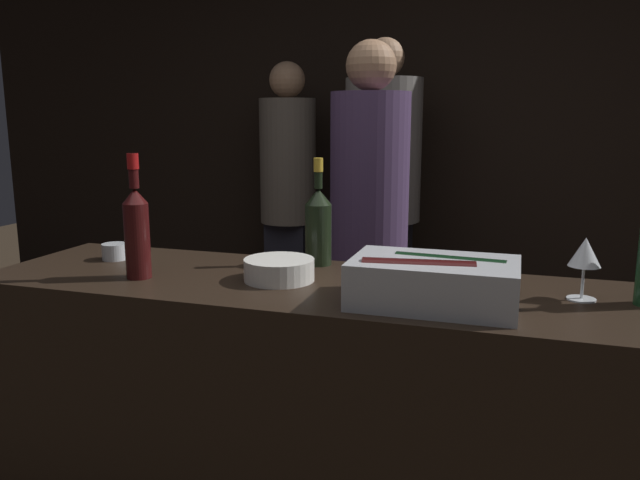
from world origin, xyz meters
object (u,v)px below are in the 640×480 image
at_px(ice_bin_with_bottles, 434,281).
at_px(red_wine_bottle_tall, 137,228).
at_px(candle_votive, 115,251).
at_px(person_grey_polo, 288,192).
at_px(person_in_hoodie, 369,223).
at_px(person_blond_tee, 382,191).
at_px(wine_glass, 585,254).
at_px(bowl_white, 279,269).
at_px(champagne_bottle, 318,224).

distance_m(ice_bin_with_bottles, red_wine_bottle_tall, 0.87).
height_order(candle_votive, person_grey_polo, person_grey_polo).
xyz_separation_m(person_in_hoodie, person_blond_tee, (-0.11, 0.80, 0.05)).
distance_m(candle_votive, person_in_hoodie, 1.09).
relative_size(ice_bin_with_bottles, wine_glass, 2.50).
height_order(bowl_white, wine_glass, wine_glass).
distance_m(champagne_bottle, person_in_hoodie, 0.74).
xyz_separation_m(bowl_white, person_grey_polo, (-0.67, 1.86, -0.01)).
relative_size(candle_votive, champagne_bottle, 0.24).
relative_size(wine_glass, person_grey_polo, 0.09).
relative_size(red_wine_bottle_tall, person_grey_polo, 0.21).
height_order(bowl_white, candle_votive, bowl_white).
distance_m(candle_votive, person_blond_tee, 1.75).
distance_m(champagne_bottle, person_grey_polo, 1.78).
xyz_separation_m(ice_bin_with_bottles, red_wine_bottle_tall, (-0.86, 0.01, 0.09)).
bearing_deg(red_wine_bottle_tall, candle_votive, 139.70).
height_order(champagne_bottle, person_in_hoodie, person_in_hoodie).
xyz_separation_m(wine_glass, champagne_bottle, (-0.77, 0.17, 0.01)).
bearing_deg(candle_votive, person_grey_polo, 91.58).
relative_size(candle_votive, person_in_hoodie, 0.05).
bearing_deg(person_grey_polo, red_wine_bottle_tall, 24.73).
bearing_deg(wine_glass, ice_bin_with_bottles, -155.53).
relative_size(ice_bin_with_bottles, red_wine_bottle_tall, 1.13).
relative_size(candle_votive, person_blond_tee, 0.04).
xyz_separation_m(champagne_bottle, person_grey_polo, (-0.72, 1.63, -0.11)).
bearing_deg(red_wine_bottle_tall, person_blond_tee, 79.77).
relative_size(bowl_white, person_blond_tee, 0.11).
distance_m(bowl_white, person_in_hoodie, 0.95).
relative_size(bowl_white, red_wine_bottle_tall, 0.56).
bearing_deg(candle_votive, champagne_bottle, 11.94).
xyz_separation_m(ice_bin_with_bottles, bowl_white, (-0.46, 0.11, -0.03)).
height_order(ice_bin_with_bottles, red_wine_bottle_tall, red_wine_bottle_tall).
xyz_separation_m(candle_votive, red_wine_bottle_tall, (0.22, -0.18, 0.12)).
distance_m(ice_bin_with_bottles, person_blond_tee, 1.93).
bearing_deg(person_in_hoodie, person_blond_tee, 149.93).
distance_m(bowl_white, person_grey_polo, 1.97).
distance_m(ice_bin_with_bottles, champagne_bottle, 0.54).
xyz_separation_m(wine_glass, person_grey_polo, (-1.49, 1.80, -0.10)).
bearing_deg(red_wine_bottle_tall, wine_glass, 7.16).
xyz_separation_m(wine_glass, red_wine_bottle_tall, (-1.23, -0.15, 0.03)).
bearing_deg(person_blond_tee, wine_glass, 26.13).
bearing_deg(candle_votive, bowl_white, -7.85).
distance_m(person_blond_tee, person_grey_polo, 0.61).
relative_size(wine_glass, person_blond_tee, 0.09).
relative_size(red_wine_bottle_tall, person_blond_tee, 0.20).
bearing_deg(candle_votive, wine_glass, -1.18).
height_order(wine_glass, person_blond_tee, person_blond_tee).
height_order(bowl_white, person_grey_polo, person_grey_polo).
bearing_deg(person_in_hoodie, bowl_white, -40.58).
bearing_deg(bowl_white, ice_bin_with_bottles, -13.33).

